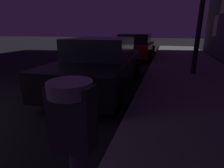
% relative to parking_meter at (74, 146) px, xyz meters
% --- Properties ---
extents(parking_meter, '(0.19, 0.19, 1.29)m').
position_rel_parking_meter_xyz_m(parking_meter, '(0.00, 0.00, 0.00)').
color(parking_meter, '#59595B').
rests_on(parking_meter, sidewalk).
extents(car_black, '(2.21, 4.47, 1.43)m').
position_rel_parking_meter_xyz_m(car_black, '(-1.41, 4.15, -0.42)').
color(car_black, black).
rests_on(car_black, ground).
extents(car_red, '(2.12, 4.17, 1.43)m').
position_rel_parking_meter_xyz_m(car_red, '(-1.41, 10.02, -0.43)').
color(car_red, maroon).
rests_on(car_red, ground).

